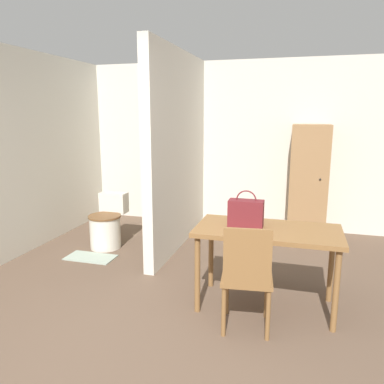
{
  "coord_description": "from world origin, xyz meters",
  "views": [
    {
      "loc": [
        1.1,
        -1.95,
        1.73
      ],
      "look_at": [
        0.1,
        1.51,
        0.97
      ],
      "focal_mm": 35.0,
      "sensor_mm": 36.0,
      "label": 1
    }
  ],
  "objects": [
    {
      "name": "toilet",
      "position": [
        -1.28,
        2.28,
        0.29
      ],
      "size": [
        0.42,
        0.57,
        0.68
      ],
      "color": "silver",
      "rests_on": "ground_plane"
    },
    {
      "name": "ground_plane",
      "position": [
        0.0,
        0.0,
        0.0
      ],
      "size": [
        16.0,
        16.0,
        0.0
      ],
      "primitive_type": "plane",
      "color": "brown"
    },
    {
      "name": "partition_wall",
      "position": [
        -0.41,
        2.66,
        1.25
      ],
      "size": [
        0.12,
        2.15,
        2.5
      ],
      "color": "beige",
      "rests_on": "ground_plane"
    },
    {
      "name": "bath_mat",
      "position": [
        -1.28,
        1.84,
        0.01
      ],
      "size": [
        0.59,
        0.31,
        0.01
      ],
      "color": "#99A899",
      "rests_on": "ground_plane"
    },
    {
      "name": "wall_left",
      "position": [
        -2.22,
        1.87,
        1.25
      ],
      "size": [
        0.12,
        4.73,
        2.5
      ],
      "color": "beige",
      "rests_on": "ground_plane"
    },
    {
      "name": "wall_back",
      "position": [
        0.0,
        3.79,
        1.25
      ],
      "size": [
        5.31,
        0.12,
        2.5
      ],
      "color": "beige",
      "rests_on": "ground_plane"
    },
    {
      "name": "wooden_chair",
      "position": [
        0.76,
        0.8,
        0.49
      ],
      "size": [
        0.44,
        0.44,
        0.9
      ],
      "rotation": [
        0.0,
        0.0,
        0.12
      ],
      "color": "brown",
      "rests_on": "ground_plane"
    },
    {
      "name": "handbag",
      "position": [
        0.67,
        1.27,
        0.86
      ],
      "size": [
        0.31,
        0.14,
        0.33
      ],
      "color": "maroon",
      "rests_on": "dining_table"
    },
    {
      "name": "dining_table",
      "position": [
        0.87,
        1.25,
        0.65
      ],
      "size": [
        1.26,
        0.64,
        0.74
      ],
      "color": "brown",
      "rests_on": "ground_plane"
    },
    {
      "name": "wooden_cabinet",
      "position": [
        1.24,
        3.48,
        0.79
      ],
      "size": [
        0.51,
        0.5,
        1.58
      ],
      "color": "#997047",
      "rests_on": "ground_plane"
    }
  ]
}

